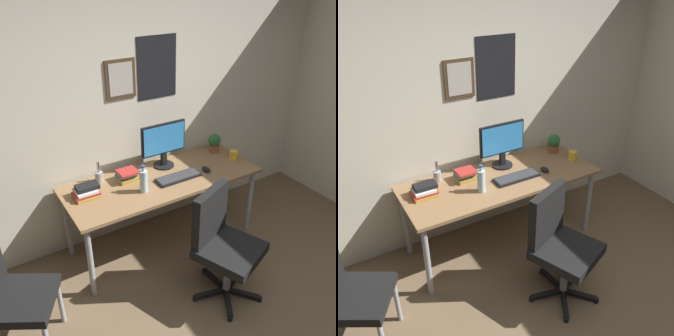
{
  "view_description": "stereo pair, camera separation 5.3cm",
  "coord_description": "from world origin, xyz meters",
  "views": [
    {
      "loc": [
        -1.44,
        -0.8,
        2.43
      ],
      "look_at": [
        0.04,
        1.61,
        0.88
      ],
      "focal_mm": 39.51,
      "sensor_mm": 36.0,
      "label": 1
    },
    {
      "loc": [
        -1.39,
        -0.82,
        2.43
      ],
      "look_at": [
        0.04,
        1.61,
        0.88
      ],
      "focal_mm": 39.51,
      "sensor_mm": 36.0,
      "label": 2
    }
  ],
  "objects": [
    {
      "name": "wall_back",
      "position": [
        0.0,
        2.15,
        1.3
      ],
      "size": [
        4.4,
        0.1,
        2.6
      ],
      "color": "beige",
      "rests_on": "ground_plane"
    },
    {
      "name": "desk",
      "position": [
        0.04,
        1.71,
        0.66
      ],
      "size": [
        1.81,
        0.71,
        0.73
      ],
      "color": "#936D47",
      "rests_on": "ground_plane"
    },
    {
      "name": "office_chair",
      "position": [
        0.12,
        0.93,
        0.53
      ],
      "size": [
        0.6,
        0.6,
        0.95
      ],
      "color": "black",
      "rests_on": "ground_plane"
    },
    {
      "name": "side_chair",
      "position": [
        -1.41,
        1.26,
        0.5
      ],
      "size": [
        0.57,
        0.57,
        0.88
      ],
      "color": "black",
      "rests_on": "ground_plane"
    },
    {
      "name": "monitor",
      "position": [
        0.17,
        1.91,
        0.97
      ],
      "size": [
        0.46,
        0.2,
        0.43
      ],
      "color": "black",
      "rests_on": "desk"
    },
    {
      "name": "keyboard",
      "position": [
        0.16,
        1.63,
        0.74
      ],
      "size": [
        0.43,
        0.15,
        0.03
      ],
      "color": "black",
      "rests_on": "desk"
    },
    {
      "name": "computer_mouse",
      "position": [
        0.46,
        1.61,
        0.75
      ],
      "size": [
        0.06,
        0.11,
        0.04
      ],
      "color": "black",
      "rests_on": "desk"
    },
    {
      "name": "water_bottle",
      "position": [
        -0.21,
        1.6,
        0.84
      ],
      "size": [
        0.07,
        0.07,
        0.25
      ],
      "color": "silver",
      "rests_on": "desk"
    },
    {
      "name": "coffee_mug_near",
      "position": [
        0.84,
        1.67,
        0.78
      ],
      "size": [
        0.12,
        0.08,
        0.09
      ],
      "color": "yellow",
      "rests_on": "desk"
    },
    {
      "name": "potted_plant",
      "position": [
        0.78,
        1.9,
        0.84
      ],
      "size": [
        0.13,
        0.13,
        0.19
      ],
      "color": "brown",
      "rests_on": "desk"
    },
    {
      "name": "pen_cup",
      "position": [
        -0.47,
        1.96,
        0.79
      ],
      "size": [
        0.07,
        0.07,
        0.2
      ],
      "color": "#9EA0A5",
      "rests_on": "desk"
    },
    {
      "name": "book_stack_left",
      "position": [
        -0.66,
        1.78,
        0.78
      ],
      "size": [
        0.22,
        0.17,
        0.1
      ],
      "color": "gold",
      "rests_on": "desk"
    },
    {
      "name": "book_stack_right",
      "position": [
        -0.25,
        1.85,
        0.78
      ],
      "size": [
        0.18,
        0.17,
        0.1
      ],
      "color": "gold",
      "rests_on": "desk"
    }
  ]
}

